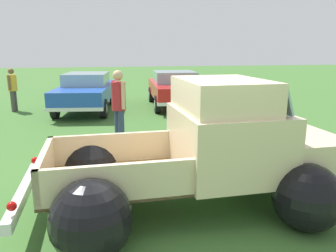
% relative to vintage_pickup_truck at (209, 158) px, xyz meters
% --- Properties ---
extents(ground_plane, '(80.00, 80.00, 0.00)m').
position_rel_vintage_pickup_truck_xyz_m(ground_plane, '(-0.39, -0.01, -0.76)').
color(ground_plane, '#3D6B2D').
extents(vintage_pickup_truck, '(4.68, 2.87, 1.96)m').
position_rel_vintage_pickup_truck_xyz_m(vintage_pickup_truck, '(0.00, 0.00, 0.00)').
color(vintage_pickup_truck, black).
rests_on(vintage_pickup_truck, ground).
extents(show_car_0, '(2.41, 4.83, 1.43)m').
position_rel_vintage_pickup_truck_xyz_m(show_car_0, '(-2.17, 8.56, 0.03)').
color(show_car_0, black).
rests_on(show_car_0, ground).
extents(show_car_1, '(2.17, 4.44, 1.43)m').
position_rel_vintage_pickup_truck_xyz_m(show_car_1, '(1.37, 8.84, 0.03)').
color(show_car_1, black).
rests_on(show_car_1, ground).
extents(spectator_0, '(0.40, 0.54, 1.63)m').
position_rel_vintage_pickup_truck_xyz_m(spectator_0, '(-4.89, 8.84, 0.17)').
color(spectator_0, '#4C4742').
rests_on(spectator_0, ground).
extents(spectator_1, '(0.46, 0.51, 1.85)m').
position_rel_vintage_pickup_truck_xyz_m(spectator_1, '(-1.17, 3.45, 0.31)').
color(spectator_1, navy).
rests_on(spectator_1, ground).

